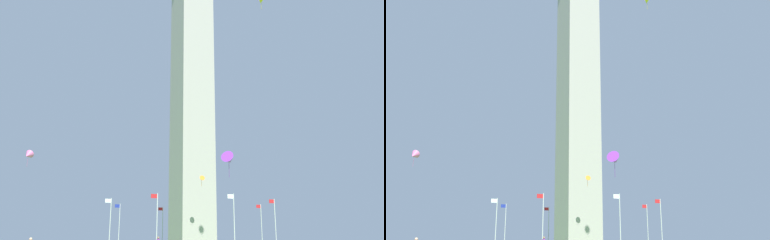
# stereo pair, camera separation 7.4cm
# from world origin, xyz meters

# --- Properties ---
(obelisk_monument) EXTENTS (6.74, 6.74, 61.24)m
(obelisk_monument) POSITION_xyz_m (0.00, 0.00, 30.62)
(obelisk_monument) COLOR #A8A399
(obelisk_monument) RESTS_ON ground
(flagpole_n) EXTENTS (1.12, 0.14, 8.18)m
(flagpole_n) POSITION_xyz_m (15.28, 0.00, 4.48)
(flagpole_n) COLOR silver
(flagpole_n) RESTS_ON ground
(flagpole_ne) EXTENTS (1.12, 0.14, 8.18)m
(flagpole_ne) POSITION_xyz_m (10.82, 10.76, 4.48)
(flagpole_ne) COLOR silver
(flagpole_ne) RESTS_ON ground
(flagpole_e) EXTENTS (1.12, 0.14, 8.18)m
(flagpole_e) POSITION_xyz_m (0.06, 15.22, 4.48)
(flagpole_e) COLOR silver
(flagpole_e) RESTS_ON ground
(flagpole_se) EXTENTS (1.12, 0.14, 8.18)m
(flagpole_se) POSITION_xyz_m (-10.70, 10.76, 4.48)
(flagpole_se) COLOR silver
(flagpole_se) RESTS_ON ground
(flagpole_s) EXTENTS (1.12, 0.14, 8.18)m
(flagpole_s) POSITION_xyz_m (-15.16, 0.00, 4.48)
(flagpole_s) COLOR silver
(flagpole_s) RESTS_ON ground
(flagpole_sw) EXTENTS (1.12, 0.14, 8.18)m
(flagpole_sw) POSITION_xyz_m (-10.70, -10.76, 4.48)
(flagpole_sw) COLOR silver
(flagpole_sw) RESTS_ON ground
(flagpole_w) EXTENTS (1.12, 0.14, 8.18)m
(flagpole_w) POSITION_xyz_m (0.06, -15.22, 4.48)
(flagpole_w) COLOR silver
(flagpole_w) RESTS_ON ground
(flagpole_nw) EXTENTS (1.12, 0.14, 8.18)m
(flagpole_nw) POSITION_xyz_m (10.82, -10.76, 4.48)
(flagpole_nw) COLOR silver
(flagpole_nw) RESTS_ON ground
(kite_pink_delta) EXTENTS (1.96, 2.05, 2.59)m
(kite_pink_delta) POSITION_xyz_m (29.44, 4.33, 13.71)
(kite_pink_delta) COLOR pink
(kite_yellow_delta) EXTENTS (1.47, 1.60, 2.02)m
(kite_yellow_delta) POSITION_xyz_m (4.63, 31.50, 31.40)
(kite_yellow_delta) COLOR yellow
(kite_purple_delta) EXTENTS (2.38, 2.36, 3.07)m
(kite_purple_delta) POSITION_xyz_m (8.41, 28.65, 10.54)
(kite_purple_delta) COLOR purple
(kite_orange_delta) EXTENTS (0.98, 1.11, 1.74)m
(kite_orange_delta) POSITION_xyz_m (2.63, 9.46, 11.02)
(kite_orange_delta) COLOR orange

